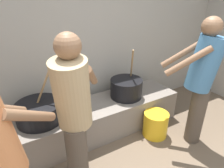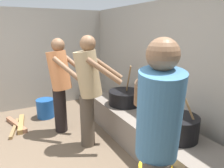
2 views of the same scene
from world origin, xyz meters
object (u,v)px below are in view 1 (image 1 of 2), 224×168
object	(u,v)px
cooking_pot_secondary	(39,112)
cook_in_blue_shirt	(202,77)
bucket_yellow_plastic	(155,124)
cook_in_tan_shirt	(74,112)
cooking_pot_main	(126,88)

from	to	relation	value
cooking_pot_secondary	cook_in_blue_shirt	size ratio (longest dim) A/B	0.42
bucket_yellow_plastic	cook_in_tan_shirt	bearing A→B (deg)	-170.00
cooking_pot_secondary	cook_in_blue_shirt	bearing A→B (deg)	-24.85
cooking_pot_secondary	bucket_yellow_plastic	distance (m)	1.52
cook_in_blue_shirt	bucket_yellow_plastic	world-z (taller)	cook_in_blue_shirt
cook_in_blue_shirt	bucket_yellow_plastic	xyz separation A→B (m)	(-0.34, 0.31, -0.75)
cooking_pot_main	cook_in_tan_shirt	world-z (taller)	cook_in_tan_shirt
cooking_pot_main	cook_in_tan_shirt	distance (m)	1.25
cooking_pot_main	cook_in_blue_shirt	distance (m)	1.00
cooking_pot_secondary	cook_in_tan_shirt	world-z (taller)	cook_in_tan_shirt
cook_in_tan_shirt	bucket_yellow_plastic	distance (m)	1.41
cook_in_blue_shirt	cook_in_tan_shirt	distance (m)	1.54
cook_in_blue_shirt	bucket_yellow_plastic	bearing A→B (deg)	137.97
cooking_pot_secondary	cook_in_tan_shirt	size ratio (longest dim) A/B	0.43
cooking_pot_main	bucket_yellow_plastic	bearing A→B (deg)	-67.77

